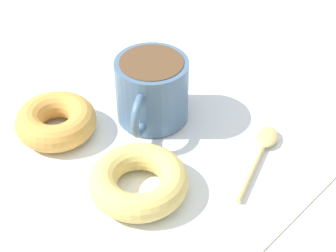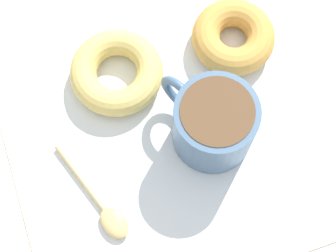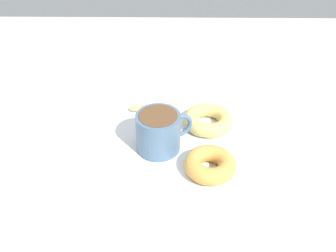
{
  "view_description": "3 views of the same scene",
  "coord_description": "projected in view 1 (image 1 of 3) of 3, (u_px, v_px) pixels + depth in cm",
  "views": [
    {
      "loc": [
        -27.78,
        35.1,
        42.94
      ],
      "look_at": [
        2.91,
        -0.5,
        2.3
      ],
      "focal_mm": 60.0,
      "sensor_mm": 36.0,
      "label": 1
    },
    {
      "loc": [
        -3.85,
        -18.04,
        57.21
      ],
      "look_at": [
        2.91,
        -0.5,
        2.3
      ],
      "focal_mm": 60.0,
      "sensor_mm": 36.0,
      "label": 2
    },
    {
      "loc": [
        61.82,
        0.3,
        47.52
      ],
      "look_at": [
        2.91,
        -0.5,
        2.3
      ],
      "focal_mm": 40.0,
      "sensor_mm": 36.0,
      "label": 3
    }
  ],
  "objects": [
    {
      "name": "donut_near_cup",
      "position": [
        135.0,
        179.0,
        0.57
      ],
      "size": [
        10.14,
        10.14,
        2.89
      ],
      "primitive_type": "torus",
      "color": "#E5C66B",
      "rests_on": "napkin"
    },
    {
      "name": "spoon",
      "position": [
        263.0,
        146.0,
        0.62
      ],
      "size": [
        4.95,
        11.97,
        0.9
      ],
      "color": "#D8B772",
      "rests_on": "napkin"
    },
    {
      "name": "ground_plane",
      "position": [
        185.0,
        162.0,
        0.63
      ],
      "size": [
        120.0,
        120.0,
        2.0
      ],
      "primitive_type": "cube",
      "color": "beige"
    },
    {
      "name": "coffee_cup",
      "position": [
        152.0,
        89.0,
        0.64
      ],
      "size": [
        8.38,
        10.83,
        7.63
      ],
      "color": "slate",
      "rests_on": "napkin"
    },
    {
      "name": "donut_far",
      "position": [
        56.0,
        121.0,
        0.63
      ],
      "size": [
        9.22,
        9.22,
        3.11
      ],
      "primitive_type": "torus",
      "color": "gold",
      "rests_on": "napkin"
    },
    {
      "name": "napkin",
      "position": [
        168.0,
        140.0,
        0.64
      ],
      "size": [
        35.09,
        35.09,
        0.3
      ],
      "primitive_type": "cube",
      "rotation": [
        0.0,
        0.0,
        -0.04
      ],
      "color": "white",
      "rests_on": "ground_plane"
    }
  ]
}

